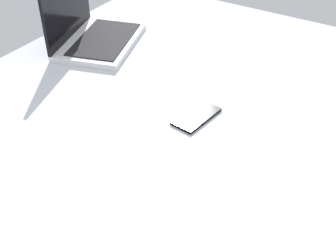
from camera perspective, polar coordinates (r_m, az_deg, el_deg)
The scene contains 3 objects.
bed_mattress at distance 116.55cm, azimuth 0.16°, elevation -5.39°, with size 180.00×140.00×18.00cm, color #B7BCC6.
laptop at distance 156.56cm, azimuth -9.86°, elevation 11.96°, with size 38.42×31.93×23.00cm.
cell_phone at distance 118.56cm, azimuth 3.70°, elevation 1.25°, with size 6.80×14.00×0.80cm, color black.
Camera 1 is at (-72.83, -45.21, 87.96)cm, focal length 47.16 mm.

